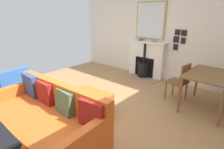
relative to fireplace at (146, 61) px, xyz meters
The scene contains 12 objects.
ground_plane 2.76m from the fireplace, ahead, with size 5.85×5.50×0.01m, color #A87A4C.
wall_left 0.87m from the fireplace, 146.08° to the left, with size 0.12×5.50×2.63m, color silver.
fireplace is the anchor object (origin of this frame).
mirror_over_mantel 1.19m from the fireplace, behind, with size 0.04×0.92×1.04m.
mantel_bowl_near 0.67m from the fireplace, 96.08° to the right, with size 0.14×0.14×0.04m.
mantel_bowl_far 0.66m from the fireplace, 97.12° to the left, with size 0.12×0.12×0.04m.
sofa 3.55m from the fireplace, ahead, with size 1.01×2.07×0.84m.
ottoman 2.65m from the fireplace, ahead, with size 0.72×0.86×0.41m.
armchair_accent 3.60m from the fireplace, 20.36° to the right, with size 0.76×0.67×0.79m.
dining_table 2.18m from the fireplace, 64.92° to the left, with size 1.11×0.80×0.76m.
dining_chair_near_fireplace 1.70m from the fireplace, 56.90° to the left, with size 0.45×0.45×0.86m.
photo_gallery_row 1.17m from the fireplace, 98.35° to the left, with size 0.02×0.33×0.55m.
Camera 1 is at (1.87, 2.50, 1.85)m, focal length 28.17 mm.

